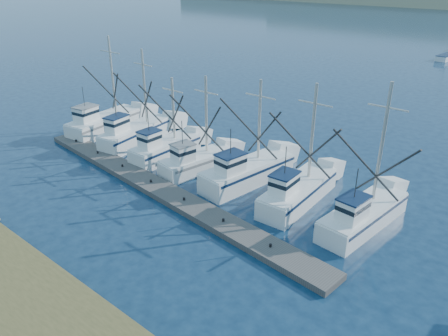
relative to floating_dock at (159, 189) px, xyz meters
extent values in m
plane|color=#0D243D|center=(7.58, -5.90, -0.21)|extent=(500.00, 500.00, 0.00)
cube|color=#55504C|center=(0.00, 0.00, 0.00)|extent=(31.14, 5.10, 0.41)
cube|color=white|center=(-14.01, 5.51, 0.60)|extent=(3.80, 8.64, 1.61)
cube|color=white|center=(-14.01, 3.37, 2.15)|extent=(1.83, 2.23, 1.50)
cylinder|color=#B7B2A8|center=(-14.01, 6.94, 5.32)|extent=(0.22, 0.22, 7.85)
cube|color=white|center=(-9.10, 5.48, 0.61)|extent=(3.51, 8.54, 1.64)
cube|color=white|center=(-9.10, 3.36, 2.18)|extent=(1.60, 2.20, 1.50)
cylinder|color=#B7B2A8|center=(-9.10, 6.90, 4.97)|extent=(0.22, 0.22, 7.09)
cube|color=white|center=(-4.26, 4.75, 0.52)|extent=(2.32, 6.85, 1.45)
cube|color=white|center=(-4.26, 3.00, 2.00)|extent=(1.32, 1.68, 1.50)
cylinder|color=#B7B2A8|center=(-4.26, 5.91, 4.02)|extent=(0.22, 0.22, 5.56)
cube|color=white|center=(-0.24, 4.63, 0.45)|extent=(3.35, 6.87, 1.31)
cube|color=white|center=(-0.24, 2.94, 1.85)|extent=(1.56, 1.81, 1.50)
cylinder|color=#B7B2A8|center=(-0.24, 5.75, 4.33)|extent=(0.22, 0.22, 6.45)
cube|color=white|center=(4.29, 5.43, 0.59)|extent=(3.57, 8.45, 1.59)
cube|color=white|center=(4.29, 3.33, 2.13)|extent=(1.68, 2.18, 1.50)
cylinder|color=#B7B2A8|center=(4.29, 6.83, 4.58)|extent=(0.22, 0.22, 6.39)
cube|color=white|center=(8.99, 5.27, 0.53)|extent=(2.76, 7.98, 1.47)
cube|color=white|center=(8.99, 3.26, 2.01)|extent=(1.46, 1.99, 1.50)
cylinder|color=#B7B2A8|center=(8.99, 6.62, 4.77)|extent=(0.22, 0.22, 7.02)
cube|color=white|center=(13.92, 5.23, 0.49)|extent=(3.07, 7.98, 1.40)
cube|color=white|center=(13.92, 3.23, 1.94)|extent=(1.51, 2.03, 1.50)
cylinder|color=#B7B2A8|center=(13.92, 6.56, 5.18)|extent=(0.22, 0.22, 7.98)
cube|color=white|center=(2.05, 68.49, 0.24)|extent=(2.36, 5.74, 0.90)
camera|label=1|loc=(22.64, -19.36, 15.35)|focal=35.00mm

